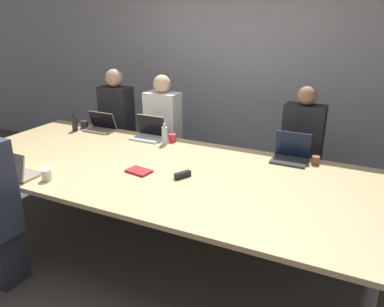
# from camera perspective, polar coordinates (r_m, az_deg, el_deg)

# --- Properties ---
(ground_plane) EXTENTS (24.00, 24.00, 0.00)m
(ground_plane) POSITION_cam_1_polar(r_m,az_deg,el_deg) (3.74, -4.92, -12.87)
(ground_plane) COLOR #4C4742
(curtain_wall) EXTENTS (12.00, 0.06, 2.80)m
(curtain_wall) POSITION_cam_1_polar(r_m,az_deg,el_deg) (4.95, 6.39, 12.74)
(curtain_wall) COLOR #9999A3
(curtain_wall) RESTS_ON ground_plane
(conference_table) EXTENTS (3.98, 1.68, 0.75)m
(conference_table) POSITION_cam_1_polar(r_m,az_deg,el_deg) (3.41, -5.28, -2.82)
(conference_table) COLOR #D6B77F
(conference_table) RESTS_ON ground_plane
(laptop_far_right) EXTENTS (0.33, 0.25, 0.26)m
(laptop_far_right) POSITION_cam_1_polar(r_m,az_deg,el_deg) (3.64, 14.87, 0.13)
(laptop_far_right) COLOR #333338
(laptop_far_right) RESTS_ON conference_table
(person_far_right) EXTENTS (0.40, 0.24, 1.40)m
(person_far_right) POSITION_cam_1_polar(r_m,az_deg,el_deg) (4.06, 16.24, -0.22)
(person_far_right) COLOR #2D2D38
(person_far_right) RESTS_ON ground_plane
(cup_far_right) EXTENTS (0.07, 0.07, 0.08)m
(cup_far_right) POSITION_cam_1_polar(r_m,az_deg,el_deg) (3.62, 18.33, -1.00)
(cup_far_right) COLOR brown
(cup_far_right) RESTS_ON conference_table
(laptop_far_left) EXTENTS (0.35, 0.22, 0.22)m
(laptop_far_left) POSITION_cam_1_polar(r_m,az_deg,el_deg) (4.58, -13.72, 4.23)
(laptop_far_left) COLOR gray
(laptop_far_left) RESTS_ON conference_table
(person_far_left) EXTENTS (0.40, 0.24, 1.42)m
(person_far_left) POSITION_cam_1_polar(r_m,az_deg,el_deg) (4.95, -11.27, 4.11)
(person_far_left) COLOR #2D2D38
(person_far_left) RESTS_ON ground_plane
(cup_far_left) EXTENTS (0.09, 0.09, 0.09)m
(cup_far_left) POSITION_cam_1_polar(r_m,az_deg,el_deg) (4.73, -16.09, 4.27)
(cup_far_left) COLOR #232328
(cup_far_left) RESTS_ON conference_table
(bottle_far_left) EXTENTS (0.07, 0.07, 0.21)m
(bottle_far_left) POSITION_cam_1_polar(r_m,az_deg,el_deg) (4.63, -17.46, 4.38)
(bottle_far_left) COLOR black
(bottle_far_left) RESTS_ON conference_table
(laptop_far_midleft) EXTENTS (0.34, 0.25, 0.25)m
(laptop_far_midleft) POSITION_cam_1_polar(r_m,az_deg,el_deg) (4.19, -6.51, 3.31)
(laptop_far_midleft) COLOR silver
(laptop_far_midleft) RESTS_ON conference_table
(person_far_midleft) EXTENTS (0.40, 0.24, 1.41)m
(person_far_midleft) POSITION_cam_1_polar(r_m,az_deg,el_deg) (4.51, -4.38, 2.72)
(person_far_midleft) COLOR #2D2D38
(person_far_midleft) RESTS_ON ground_plane
(cup_far_midleft) EXTENTS (0.08, 0.08, 0.09)m
(cup_far_midleft) POSITION_cam_1_polar(r_m,az_deg,el_deg) (4.06, -3.01, 2.39)
(cup_far_midleft) COLOR red
(cup_far_midleft) RESTS_ON conference_table
(bottle_far_midleft) EXTENTS (0.06, 0.06, 0.23)m
(bottle_far_midleft) POSITION_cam_1_polar(r_m,az_deg,el_deg) (3.96, -4.19, 2.80)
(bottle_far_midleft) COLOR #ADD1E0
(bottle_far_midleft) RESTS_ON conference_table
(laptop_near_left) EXTENTS (0.33, 0.23, 0.24)m
(laptop_near_left) POSITION_cam_1_polar(r_m,az_deg,el_deg) (3.47, -25.34, -2.32)
(laptop_near_left) COLOR gray
(laptop_near_left) RESTS_ON conference_table
(cup_near_left) EXTENTS (0.08, 0.08, 0.09)m
(cup_near_left) POSITION_cam_1_polar(r_m,az_deg,el_deg) (3.33, -21.29, -3.05)
(cup_near_left) COLOR white
(cup_near_left) RESTS_ON conference_table
(stapler) EXTENTS (0.11, 0.15, 0.05)m
(stapler) POSITION_cam_1_polar(r_m,az_deg,el_deg) (3.16, -1.44, -3.27)
(stapler) COLOR black
(stapler) RESTS_ON conference_table
(notebook) EXTENTS (0.23, 0.18, 0.02)m
(notebook) POSITION_cam_1_polar(r_m,az_deg,el_deg) (3.31, -8.09, -2.67)
(notebook) COLOR maroon
(notebook) RESTS_ON conference_table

